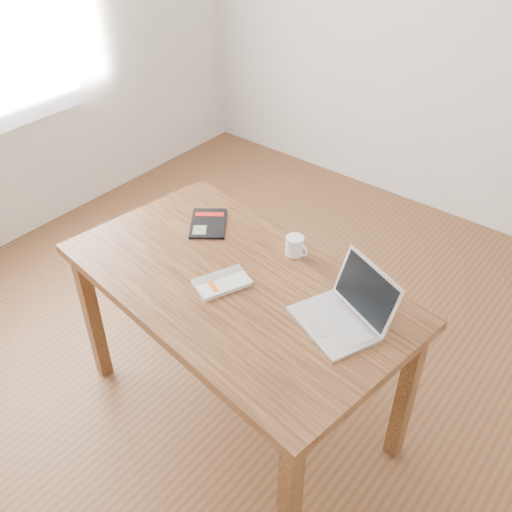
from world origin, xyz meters
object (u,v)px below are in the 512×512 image
Objects in this scene: white_guidebook at (222,282)px; black_guidebook at (208,223)px; desk at (236,298)px; coffee_mug at (295,245)px; laptop at (345,312)px.

white_guidebook is 0.40m from black_guidebook.
black_guidebook is (-0.33, 0.21, 0.10)m from desk.
desk is at bearing 88.64° from white_guidebook.
black_guidebook is 0.41m from coffee_mug.
laptop is 3.47× the size of coffee_mug.
coffee_mug is (0.10, 0.32, 0.03)m from white_guidebook.
laptop is at bearing 37.14° from white_guidebook.
white_guidebook is 0.33m from coffee_mug.
white_guidebook is 0.63× the size of laptop.
white_guidebook reaches higher than desk.
white_guidebook reaches higher than black_guidebook.
black_guidebook is at bearing 162.90° from white_guidebook.
black_guidebook is 0.72× the size of laptop.
black_guidebook is at bearing 155.27° from desk.
coffee_mug reaches higher than white_guidebook.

